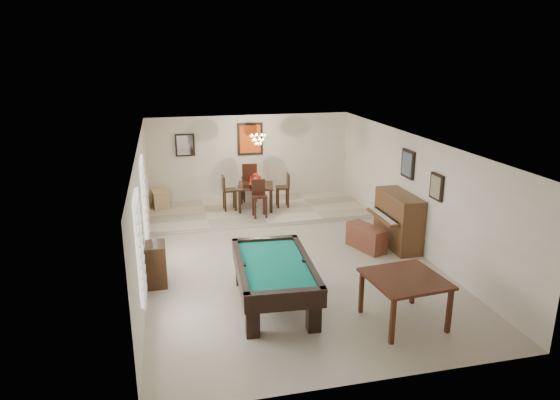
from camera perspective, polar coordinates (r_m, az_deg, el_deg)
name	(u,v)px	position (r m, az deg, el deg)	size (l,w,h in m)	color
ground_plane	(286,257)	(11.17, 0.71, -6.57)	(6.00, 9.00, 0.02)	beige
wall_back	(250,159)	(14.99, -3.42, 4.74)	(6.00, 0.04, 2.60)	silver
wall_front	(369,298)	(6.75, 10.14, -11.00)	(6.00, 0.04, 2.60)	silver
wall_left	(142,211)	(10.44, -15.46, -1.22)	(0.04, 9.00, 2.60)	silver
wall_right	(414,192)	(11.78, 15.04, 0.84)	(0.04, 9.00, 2.60)	silver
ceiling	(287,141)	(10.42, 0.76, 6.72)	(6.00, 9.00, 0.04)	white
dining_step	(259,211)	(14.12, -2.46, -1.21)	(6.00, 2.50, 0.12)	beige
window_left_front	(140,246)	(8.33, -15.73, -5.12)	(0.06, 1.00, 1.70)	white
window_left_rear	(144,198)	(10.99, -15.26, 0.23)	(0.06, 1.00, 1.70)	white
pool_table	(274,284)	(9.04, -0.67, -9.60)	(1.30, 2.41, 0.80)	black
square_table	(404,300)	(8.75, 13.96, -11.01)	(1.19, 1.19, 0.82)	#38190E
upright_piano	(392,220)	(11.84, 12.73, -2.30)	(0.85, 1.52, 1.26)	brown
piano_bench	(366,238)	(11.67, 9.83, -4.26)	(0.39, 1.01, 0.56)	brown
apothecary_chest	(157,264)	(10.06, -13.93, -7.15)	(0.38, 0.56, 0.85)	black
dining_table	(256,195)	(14.01, -2.80, 0.62)	(0.98, 0.98, 0.81)	black
flower_vase	(255,177)	(13.88, -2.83, 2.65)	(0.12, 0.12, 0.21)	#AC190E
dining_chair_south	(260,199)	(13.27, -2.35, 0.11)	(0.37, 0.37, 1.00)	black
dining_chair_north	(249,182)	(14.71, -3.55, 2.11)	(0.43, 0.43, 1.16)	black
dining_chair_west	(229,193)	(13.93, -5.80, 0.82)	(0.36, 0.36, 0.98)	black
dining_chair_east	(282,190)	(14.16, 0.28, 1.14)	(0.36, 0.36, 0.96)	black
corner_bench	(160,199)	(14.58, -13.50, 0.12)	(0.42, 0.52, 0.47)	tan
chandelier	(258,136)	(13.57, -2.53, 7.35)	(0.44, 0.44, 0.60)	#FFE5B2
back_painting	(250,139)	(14.84, -3.44, 6.97)	(0.75, 0.06, 0.95)	#D84C14
back_mirror	(185,145)	(14.66, -10.81, 6.19)	(0.55, 0.06, 0.65)	white
right_picture_upper	(408,164)	(11.88, 14.42, 4.00)	(0.06, 0.55, 0.65)	slate
right_picture_lower	(437,187)	(10.82, 17.47, 1.44)	(0.06, 0.45, 0.55)	gray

